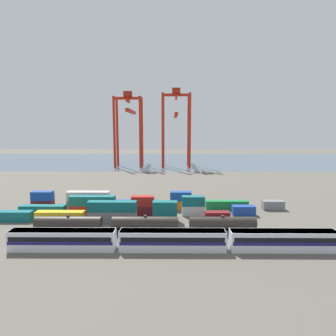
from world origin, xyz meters
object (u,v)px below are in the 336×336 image
object	(u,v)px
gantry_crane_west	(129,121)
freight_tank_row	(145,225)
shipping_container_8	(93,210)
shipping_container_12	(193,210)
shipping_container_7	(43,210)
passenger_train	(173,239)
shipping_container_20	(181,205)
gantry_crane_central	(176,120)

from	to	relation	value
gantry_crane_west	freight_tank_row	bearing A→B (deg)	-80.33
freight_tank_row	shipping_container_8	xyz separation A→B (m)	(-15.40, 13.77, -0.65)
shipping_container_8	shipping_container_12	xyz separation A→B (m)	(27.11, 0.00, 0.00)
freight_tank_row	shipping_container_7	xyz separation A→B (m)	(-28.95, 13.77, -0.65)
shipping_container_12	shipping_container_7	bearing A→B (deg)	180.00
gantry_crane_west	shipping_container_7	bearing A→B (deg)	-95.00
shipping_container_8	shipping_container_7	bearing A→B (deg)	180.00
passenger_train	shipping_container_20	size ratio (longest dim) A/B	10.33
freight_tank_row	gantry_crane_west	bearing A→B (deg)	99.67
gantry_crane_central	freight_tank_row	bearing A→B (deg)	-94.37
shipping_container_12	passenger_train	bearing A→B (deg)	-104.24
passenger_train	gantry_crane_west	bearing A→B (deg)	101.65
shipping_container_12	gantry_crane_central	size ratio (longest dim) A/B	0.13
shipping_container_7	gantry_crane_central	xyz separation A→B (m)	(37.94, 103.81, 26.91)
passenger_train	shipping_container_8	distance (m)	31.06
passenger_train	gantry_crane_central	bearing A→B (deg)	88.64
shipping_container_12	gantry_crane_central	xyz separation A→B (m)	(-2.72, 103.81, 26.91)
shipping_container_7	gantry_crane_central	size ratio (longest dim) A/B	0.26
passenger_train	gantry_crane_west	size ratio (longest dim) A/B	1.38
gantry_crane_west	gantry_crane_central	xyz separation A→B (m)	(28.91, 0.63, 0.38)
shipping_container_8	shipping_container_12	size ratio (longest dim) A/B	2.00
freight_tank_row	shipping_container_12	size ratio (longest dim) A/B	8.07
shipping_container_7	shipping_container_12	bearing A→B (deg)	0.00
shipping_container_12	shipping_container_8	bearing A→B (deg)	180.00
passenger_train	freight_tank_row	distance (m)	10.59
shipping_container_12	gantry_crane_west	bearing A→B (deg)	107.04
passenger_train	gantry_crane_west	world-z (taller)	gantry_crane_west
shipping_container_7	shipping_container_8	distance (m)	13.55
shipping_container_7	shipping_container_20	distance (m)	37.89
passenger_train	shipping_container_20	distance (m)	28.18
shipping_container_8	shipping_container_20	xyz separation A→B (m)	(23.93, 5.55, 0.00)
gantry_crane_central	shipping_container_20	bearing A→B (deg)	-90.27
gantry_crane_central	passenger_train	bearing A→B (deg)	-91.36
shipping_container_8	shipping_container_20	world-z (taller)	same
passenger_train	shipping_container_8	size ratio (longest dim) A/B	5.16
freight_tank_row	gantry_crane_central	world-z (taller)	gantry_crane_central
passenger_train	gantry_crane_central	size ratio (longest dim) A/B	1.32
gantry_crane_central	shipping_container_7	bearing A→B (deg)	-110.08
shipping_container_20	gantry_crane_west	distance (m)	105.10
shipping_container_12	shipping_container_20	world-z (taller)	same
shipping_container_7	gantry_crane_west	distance (m)	106.92
gantry_crane_west	shipping_container_8	bearing A→B (deg)	-87.49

